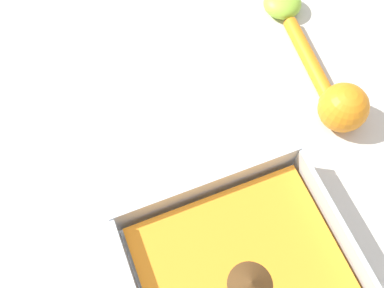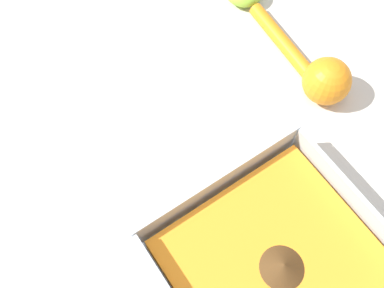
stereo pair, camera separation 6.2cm
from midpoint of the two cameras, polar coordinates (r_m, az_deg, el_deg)
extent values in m
cube|color=silver|center=(0.59, 7.67, -16.07)|extent=(0.26, 0.26, 0.01)
cube|color=silver|center=(0.59, 0.41, -5.43)|extent=(0.26, 0.01, 0.05)
cube|color=silver|center=(0.60, 17.71, -8.18)|extent=(0.01, 0.25, 0.05)
cube|color=orange|center=(0.58, 7.88, -15.74)|extent=(0.24, 0.24, 0.03)
cone|color=#4C3319|center=(0.55, 8.17, -15.28)|extent=(0.05, 0.05, 0.02)
sphere|color=orange|center=(0.68, 14.29, 7.51)|extent=(0.07, 0.07, 0.07)
cylinder|color=orange|center=(0.75, 8.88, 12.75)|extent=(0.04, 0.15, 0.02)
camera|label=1|loc=(0.03, 87.12, 5.59)|focal=42.00mm
camera|label=2|loc=(0.03, -92.88, -5.59)|focal=42.00mm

